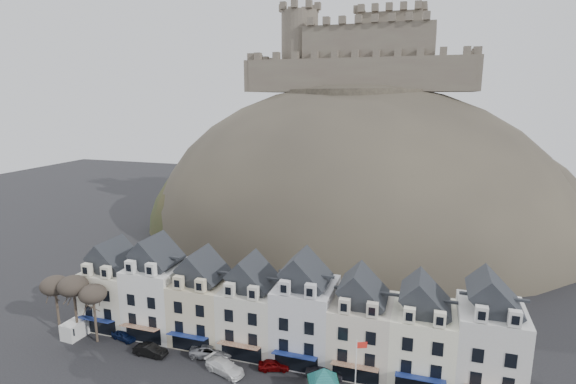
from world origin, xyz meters
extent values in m
cube|color=silver|center=(-23.80, 16.00, 4.00)|extent=(6.80, 8.00, 8.00)
cube|color=black|center=(-23.80, 16.00, 9.20)|extent=(6.80, 5.76, 2.80)
cube|color=silver|center=(-25.30, 12.40, 8.90)|extent=(1.20, 0.80, 1.60)
cube|color=silver|center=(-22.30, 12.40, 8.90)|extent=(1.20, 0.80, 1.60)
cube|color=black|center=(-23.80, 11.97, 1.30)|extent=(5.10, 0.06, 2.20)
cube|color=navy|center=(-23.80, 11.30, 2.60)|extent=(5.10, 1.29, 0.43)
cube|color=white|center=(-17.00, 16.00, 4.60)|extent=(6.80, 8.00, 9.20)
cube|color=black|center=(-17.00, 16.00, 10.40)|extent=(6.80, 5.76, 2.80)
cube|color=white|center=(-18.50, 12.40, 10.10)|extent=(1.20, 0.80, 1.60)
cube|color=white|center=(-15.50, 12.40, 10.10)|extent=(1.20, 0.80, 1.60)
cube|color=black|center=(-17.00, 11.97, 1.30)|extent=(5.10, 0.06, 2.20)
cube|color=maroon|center=(-17.00, 11.30, 2.60)|extent=(5.10, 1.29, 0.43)
cube|color=beige|center=(-10.20, 16.00, 4.00)|extent=(6.80, 8.00, 8.00)
cube|color=black|center=(-10.20, 16.00, 9.20)|extent=(6.80, 5.76, 2.80)
cube|color=beige|center=(-11.70, 12.40, 8.90)|extent=(1.20, 0.80, 1.60)
cube|color=beige|center=(-8.70, 12.40, 8.90)|extent=(1.20, 0.80, 1.60)
cube|color=black|center=(-10.20, 11.97, 1.30)|extent=(5.10, 0.06, 2.20)
cube|color=navy|center=(-10.20, 11.30, 2.60)|extent=(5.10, 1.29, 0.43)
cube|color=silver|center=(-3.40, 16.00, 4.00)|extent=(6.80, 8.00, 8.00)
cube|color=black|center=(-3.40, 16.00, 9.20)|extent=(6.80, 5.76, 2.80)
cube|color=silver|center=(-4.90, 12.40, 8.90)|extent=(1.20, 0.80, 1.60)
cube|color=silver|center=(-1.90, 12.40, 8.90)|extent=(1.20, 0.80, 1.60)
cube|color=black|center=(-3.40, 11.97, 1.30)|extent=(5.10, 0.06, 2.20)
cube|color=maroon|center=(-3.40, 11.30, 2.60)|extent=(5.10, 1.29, 0.43)
cube|color=silver|center=(3.40, 16.00, 4.60)|extent=(6.80, 8.00, 9.20)
cube|color=black|center=(3.40, 16.00, 10.40)|extent=(6.80, 5.76, 2.80)
cube|color=silver|center=(1.90, 12.40, 10.10)|extent=(1.20, 0.80, 1.60)
cube|color=silver|center=(4.90, 12.40, 10.10)|extent=(1.20, 0.80, 1.60)
cube|color=black|center=(3.40, 11.97, 1.30)|extent=(5.10, 0.06, 2.20)
cube|color=navy|center=(3.40, 11.30, 2.60)|extent=(5.10, 1.29, 0.43)
cube|color=beige|center=(10.20, 16.00, 4.00)|extent=(6.80, 8.00, 8.00)
cube|color=black|center=(10.20, 16.00, 9.20)|extent=(6.80, 5.76, 2.80)
cube|color=beige|center=(8.70, 12.40, 8.90)|extent=(1.20, 0.80, 1.60)
cube|color=beige|center=(11.70, 12.40, 8.90)|extent=(1.20, 0.80, 1.60)
cube|color=black|center=(10.20, 11.97, 1.30)|extent=(5.10, 0.06, 2.20)
cube|color=maroon|center=(10.20, 11.30, 2.60)|extent=(5.10, 1.29, 0.43)
cube|color=white|center=(17.00, 16.00, 4.00)|extent=(6.80, 8.00, 8.00)
cube|color=black|center=(17.00, 16.00, 9.20)|extent=(6.80, 5.76, 2.80)
cube|color=white|center=(15.50, 12.40, 8.90)|extent=(1.20, 0.80, 1.60)
cube|color=white|center=(18.50, 12.40, 8.90)|extent=(1.20, 0.80, 1.60)
cube|color=navy|center=(17.00, 11.30, 2.60)|extent=(5.10, 1.29, 0.43)
cube|color=silver|center=(23.80, 16.00, 4.60)|extent=(6.80, 8.00, 9.20)
cube|color=black|center=(23.80, 16.00, 10.40)|extent=(6.80, 5.76, 2.80)
cube|color=silver|center=(22.30, 12.40, 10.10)|extent=(1.20, 0.80, 1.60)
cube|color=silver|center=(25.30, 12.40, 10.10)|extent=(1.20, 0.80, 1.60)
ellipsoid|color=#353029|center=(0.00, 70.00, 0.00)|extent=(96.00, 76.00, 68.00)
ellipsoid|color=#27351A|center=(-22.00, 64.00, 0.00)|extent=(52.00, 44.00, 42.00)
ellipsoid|color=#353029|center=(24.00, 74.00, 0.00)|extent=(56.00, 48.00, 46.00)
ellipsoid|color=#27351A|center=(-4.00, 56.00, 0.00)|extent=(40.00, 28.00, 28.00)
ellipsoid|color=#353029|center=(10.00, 58.00, 0.00)|extent=(36.00, 28.00, 24.00)
cylinder|color=#353029|center=(0.00, 70.00, 31.00)|extent=(30.00, 30.00, 3.00)
cube|color=brown|center=(0.00, 66.00, 35.50)|extent=(48.00, 2.20, 7.00)
cube|color=brown|center=(0.00, 86.00, 35.50)|extent=(48.00, 2.20, 7.00)
cube|color=brown|center=(-24.00, 76.00, 35.50)|extent=(2.20, 22.00, 7.00)
cube|color=brown|center=(24.00, 76.00, 35.50)|extent=(2.20, 22.00, 7.00)
cube|color=brown|center=(2.00, 76.00, 41.00)|extent=(28.00, 18.00, 10.00)
cube|color=brown|center=(6.00, 78.00, 42.50)|extent=(14.00, 12.00, 13.00)
cylinder|color=brown|center=(-14.00, 72.00, 41.00)|extent=(8.40, 8.40, 18.00)
cylinder|color=silver|center=(6.00, 78.00, 51.50)|extent=(0.16, 0.16, 5.00)
cylinder|color=#322820|center=(-29.00, 10.50, 2.87)|extent=(0.32, 0.32, 5.74)
ellipsoid|color=#383028|center=(-29.00, 10.50, 6.97)|extent=(3.61, 3.61, 2.54)
cylinder|color=#322820|center=(-26.00, 10.50, 3.01)|extent=(0.32, 0.32, 6.02)
ellipsoid|color=#383028|center=(-26.00, 10.50, 7.31)|extent=(3.78, 3.78, 2.67)
cylinder|color=#322820|center=(-23.00, 10.50, 2.73)|extent=(0.32, 0.32, 5.46)
ellipsoid|color=#383028|center=(-23.00, 10.50, 6.63)|extent=(3.43, 3.43, 2.42)
cube|color=black|center=(7.60, 7.87, 2.30)|extent=(4.10, 4.10, 0.12)
cone|color=#124E50|center=(7.60, 7.87, 3.17)|extent=(5.92, 5.92, 1.73)
cylinder|color=silver|center=(10.80, 7.95, 3.85)|extent=(0.12, 0.12, 7.70)
cube|color=red|center=(11.30, 8.15, 7.12)|extent=(0.99, 0.42, 0.67)
cube|color=white|center=(-26.49, 11.42, 1.10)|extent=(2.38, 4.93, 2.20)
cube|color=black|center=(-26.49, 11.42, 1.52)|extent=(1.99, 0.20, 0.94)
imported|color=#0B1537|center=(-20.00, 12.00, 0.65)|extent=(4.03, 2.34, 1.29)
imported|color=black|center=(-14.57, 9.88, 0.69)|extent=(4.21, 1.47, 1.39)
imported|color=gray|center=(-7.32, 12.00, 0.74)|extent=(5.61, 3.41, 1.48)
imported|color=white|center=(-4.40, 9.50, 0.72)|extent=(5.37, 3.43, 1.45)
imported|color=#5A0506|center=(0.80, 11.73, 0.62)|extent=(3.91, 2.50, 1.24)
imported|color=black|center=(6.71, 12.00, 0.68)|extent=(4.25, 1.83, 1.36)
camera|label=1|loc=(16.57, -32.11, 31.10)|focal=28.00mm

